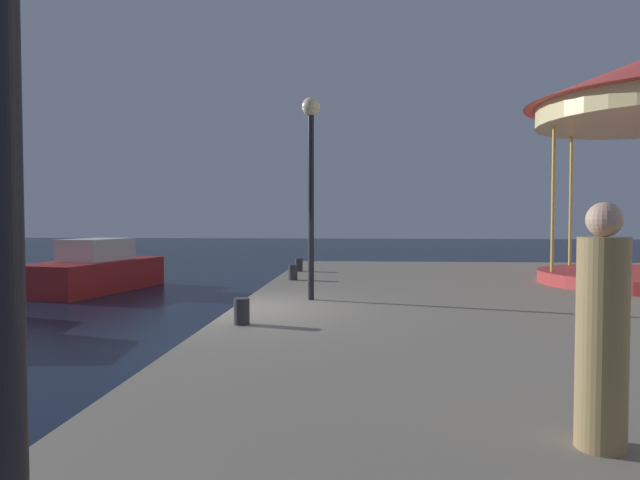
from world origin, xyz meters
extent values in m
plane|color=black|center=(0.00, 0.00, 0.00)|extent=(120.00, 120.00, 0.00)
cube|color=gray|center=(6.69, 0.00, 0.40)|extent=(13.38, 22.50, 0.80)
cube|color=maroon|center=(-6.59, 8.04, 0.51)|extent=(3.14, 5.31, 1.02)
cube|color=beige|center=(-6.57, 8.16, 1.39)|extent=(1.93, 2.45, 0.73)
cube|color=#4C6070|center=(-6.34, 9.23, 1.53)|extent=(1.29, 0.37, 0.33)
cylinder|color=gold|center=(8.21, 6.30, 2.91)|extent=(0.08, 0.08, 3.61)
cylinder|color=gold|center=(7.03, 4.26, 2.91)|extent=(0.08, 0.08, 3.61)
cylinder|color=black|center=(1.10, -7.88, 2.80)|extent=(0.12, 0.12, 4.00)
cylinder|color=black|center=(1.33, 1.13, 2.61)|extent=(0.12, 0.12, 3.62)
sphere|color=#F9E5B2|center=(1.33, 1.13, 4.60)|extent=(0.36, 0.36, 0.36)
cylinder|color=#2D2D33|center=(0.53, 4.66, 1.00)|extent=(0.24, 0.24, 0.40)
cylinder|color=#2D2D33|center=(0.51, -1.50, 1.00)|extent=(0.24, 0.24, 0.40)
cylinder|color=#2D2D33|center=(0.41, 7.09, 1.00)|extent=(0.24, 0.24, 0.40)
cylinder|color=#937A4C|center=(3.97, -5.76, 1.53)|extent=(0.34, 0.34, 1.47)
sphere|color=tan|center=(3.97, -5.76, 2.39)|extent=(0.24, 0.24, 0.24)
camera|label=1|loc=(2.31, -9.65, 2.39)|focal=30.79mm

